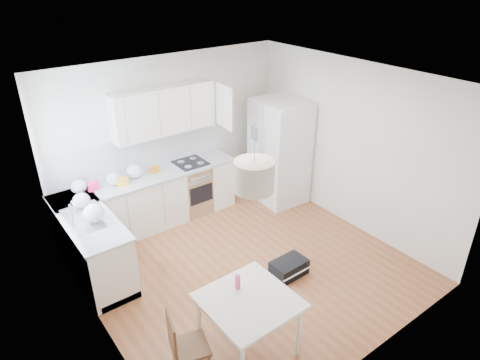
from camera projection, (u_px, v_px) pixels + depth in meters
The scene contains 29 objects.
floor at pixel (246, 265), 6.26m from camera, with size 4.20×4.20×0.00m, color brown.
ceiling at pixel (247, 82), 5.03m from camera, with size 4.20×4.20×0.00m, color white.
wall_back at pixel (170, 137), 7.14m from camera, with size 4.20×4.20×0.00m, color beige.
wall_left at pixel (89, 238), 4.52m from camera, with size 4.20×4.20×0.00m, color beige.
wall_right at pixel (351, 146), 6.76m from camera, with size 4.20×4.20×0.00m, color beige.
window_glassblock at pixel (52, 167), 5.16m from camera, with size 0.02×1.00×1.00m, color #BFE0F9.
cabinets_back at pixel (150, 202), 7.02m from camera, with size 3.00×0.60×0.88m, color white.
cabinets_left at pixel (91, 245), 5.95m from camera, with size 0.60×1.80×0.88m, color white.
counter_back at pixel (147, 177), 6.81m from camera, with size 3.02×0.64×0.04m, color #ADAFB2.
counter_left at pixel (86, 217), 5.74m from camera, with size 0.64×1.82×0.04m, color #ADAFB2.
backsplash_back at pixel (137, 153), 6.88m from camera, with size 3.00×0.01×0.58m, color white.
backsplash_left at pixel (59, 204), 5.44m from camera, with size 0.01×1.80×0.58m, color white.
upper_cabinets at pixel (164, 111), 6.70m from camera, with size 1.70×0.32×0.75m, color white.
range_oven at pixel (192, 188), 7.44m from camera, with size 0.50×0.61×0.88m, color silver, non-canonical shape.
sink at pixel (87, 218), 5.70m from camera, with size 0.50×0.80×0.16m, color silver, non-canonical shape.
refrigerator at pixel (280, 152), 7.63m from camera, with size 0.89×0.93×1.87m, color white, non-canonical shape.
dining_table at pixel (249, 305), 4.60m from camera, with size 0.95×0.95×0.74m.
dining_chair at pixel (190, 345), 4.41m from camera, with size 0.36×0.36×0.86m, color #452A14, non-canonical shape.
drink_bottle at pixel (238, 280), 4.68m from camera, with size 0.06×0.06×0.21m, color #E94085.
gym_bag at pixel (289, 268), 6.02m from camera, with size 0.50×0.33×0.23m, color black.
pendant_lamp at pixel (254, 176), 3.98m from camera, with size 0.38×0.38×0.30m, color #C1B594.
grocery_bag_a at pixel (79, 187), 6.25m from camera, with size 0.23×0.20×0.21m, color silver.
grocery_bag_b at pixel (113, 179), 6.47m from camera, with size 0.22×0.19×0.20m, color silver.
grocery_bag_c at pixel (135, 171), 6.69m from camera, with size 0.25×0.22×0.23m, color silver.
grocery_bag_d at pixel (81, 200), 5.89m from camera, with size 0.24×0.20×0.21m, color silver.
grocery_bag_e at pixel (94, 213), 5.55m from camera, with size 0.28×0.24×0.25m, color silver.
snack_orange at pixel (155, 169), 6.89m from camera, with size 0.15×0.09×0.10m, color orange.
snack_yellow at pixel (122, 182), 6.49m from camera, with size 0.17×0.11×0.12m, color #F4A526.
snack_red at pixel (93, 186), 6.36m from camera, with size 0.17×0.11×0.12m, color #B81738.
Camera 1 is at (-3.07, -3.95, 3.97)m, focal length 32.00 mm.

